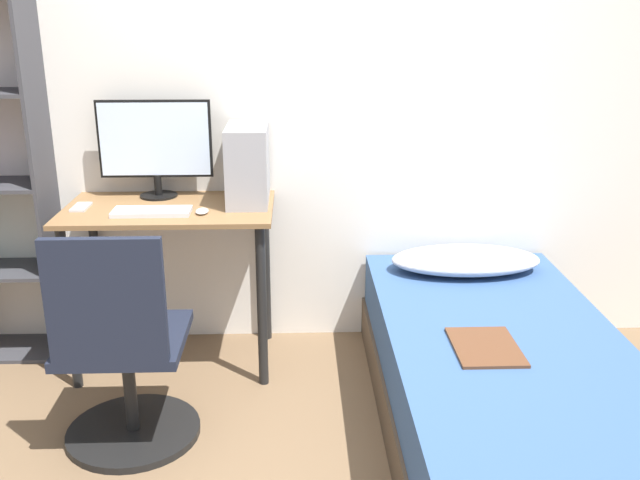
# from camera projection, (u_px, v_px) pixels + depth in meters

# --- Properties ---
(wall_back) EXTENTS (8.00, 0.05, 2.50)m
(wall_back) POSITION_uv_depth(u_px,v_px,m) (287.00, 93.00, 3.40)
(wall_back) COLOR silver
(wall_back) RESTS_ON ground_plane
(desk) EXTENTS (0.95, 0.57, 0.78)m
(desk) POSITION_uv_depth(u_px,v_px,m) (171.00, 236.00, 3.28)
(desk) COLOR brown
(desk) RESTS_ON ground_plane
(office_chair) EXTENTS (0.53, 0.53, 0.91)m
(office_chair) POSITION_uv_depth(u_px,v_px,m) (124.00, 365.00, 2.72)
(office_chair) COLOR black
(office_chair) RESTS_ON ground_plane
(bed) EXTENTS (0.93, 1.96, 0.44)m
(bed) POSITION_uv_depth(u_px,v_px,m) (503.00, 389.00, 2.80)
(bed) COLOR #4C3D2D
(bed) RESTS_ON ground_plane
(pillow) EXTENTS (0.71, 0.36, 0.11)m
(pillow) POSITION_uv_depth(u_px,v_px,m) (466.00, 260.00, 3.40)
(pillow) COLOR #B2B7C6
(pillow) RESTS_ON bed
(magazine) EXTENTS (0.24, 0.32, 0.01)m
(magazine) POSITION_uv_depth(u_px,v_px,m) (485.00, 347.00, 2.64)
(magazine) COLOR #56331E
(magazine) RESTS_ON bed
(monitor) EXTENTS (0.53, 0.18, 0.46)m
(monitor) POSITION_uv_depth(u_px,v_px,m) (155.00, 144.00, 3.33)
(monitor) COLOR black
(monitor) RESTS_ON desk
(keyboard) EXTENTS (0.34, 0.14, 0.02)m
(keyboard) POSITION_uv_depth(u_px,v_px,m) (152.00, 212.00, 3.13)
(keyboard) COLOR silver
(keyboard) RESTS_ON desk
(pc_tower) EXTENTS (0.19, 0.37, 0.35)m
(pc_tower) POSITION_uv_depth(u_px,v_px,m) (248.00, 164.00, 3.27)
(pc_tower) COLOR #99999E
(pc_tower) RESTS_ON desk
(mouse) EXTENTS (0.06, 0.09, 0.02)m
(mouse) POSITION_uv_depth(u_px,v_px,m) (202.00, 211.00, 3.13)
(mouse) COLOR silver
(mouse) RESTS_ON desk
(phone) EXTENTS (0.07, 0.14, 0.01)m
(phone) POSITION_uv_depth(u_px,v_px,m) (81.00, 207.00, 3.22)
(phone) COLOR #B7B7BC
(phone) RESTS_ON desk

